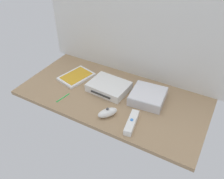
{
  "coord_description": "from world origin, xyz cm",
  "views": [
    {
      "loc": [
        48.43,
        -86.34,
        79.88
      ],
      "look_at": [
        0.0,
        0.0,
        4.0
      ],
      "focal_mm": 38.14,
      "sensor_mm": 36.0,
      "label": 1
    }
  ],
  "objects": [
    {
      "name": "game_console",
      "position": [
        -3.9,
        3.43,
        2.2
      ],
      "size": [
        21.8,
        17.34,
        4.4
      ],
      "rotation": [
        0.0,
        0.0,
        -0.05
      ],
      "color": "white",
      "rests_on": "ground_plane"
    },
    {
      "name": "back_wall",
      "position": [
        0.0,
        24.6,
        32.0
      ],
      "size": [
        110.0,
        1.2,
        64.0
      ],
      "primitive_type": "cube",
      "color": "silver",
      "rests_on": "ground"
    },
    {
      "name": "game_case",
      "position": [
        -26.54,
        4.31,
        0.76
      ],
      "size": [
        17.65,
        21.64,
        1.56
      ],
      "rotation": [
        0.0,
        0.0,
        -0.23
      ],
      "color": "white",
      "rests_on": "ground_plane"
    },
    {
      "name": "mini_computer",
      "position": [
        18.08,
        5.65,
        2.64
      ],
      "size": [
        18.61,
        18.61,
        5.3
      ],
      "rotation": [
        0.0,
        0.0,
        0.1
      ],
      "color": "silver",
      "rests_on": "ground_plane"
    },
    {
      "name": "remote_wand",
      "position": [
        18.44,
        -14.47,
        1.51
      ],
      "size": [
        6.05,
        15.2,
        3.4
      ],
      "rotation": [
        0.0,
        0.0,
        0.17
      ],
      "color": "white",
      "rests_on": "ground_plane"
    },
    {
      "name": "stylus_pen",
      "position": [
        -21.61,
        -14.51,
        0.35
      ],
      "size": [
        2.23,
        8.99,
        0.7
      ],
      "primitive_type": "cylinder",
      "rotation": [
        0.0,
        1.57,
        1.4
      ],
      "color": "green",
      "rests_on": "ground_plane"
    },
    {
      "name": "remote_nunchuk",
      "position": [
        5.77,
        -14.66,
        2.04
      ],
      "size": [
        9.23,
        10.75,
        5.1
      ],
      "rotation": [
        0.0,
        0.0,
        -0.59
      ],
      "color": "white",
      "rests_on": "ground_plane"
    },
    {
      "name": "ground_plane",
      "position": [
        0.0,
        0.0,
        -1.0
      ],
      "size": [
        100.0,
        48.0,
        2.0
      ],
      "primitive_type": "cube",
      "color": "#9E7F5B",
      "rests_on": "ground"
    }
  ]
}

